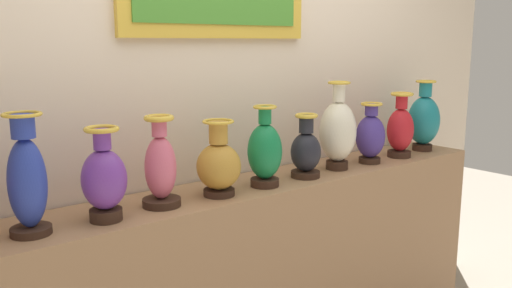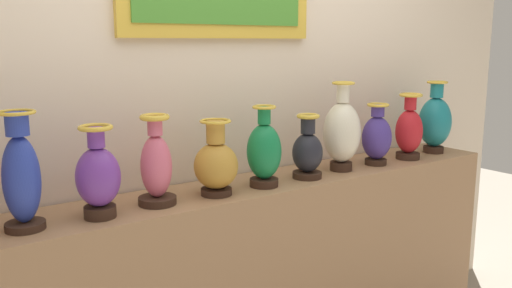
# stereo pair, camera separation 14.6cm
# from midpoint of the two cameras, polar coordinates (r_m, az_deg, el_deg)

# --- Properties ---
(back_wall) EXTENTS (4.22, 0.14, 2.64)m
(back_wall) POSITION_cam_midpoint_polar(r_m,az_deg,el_deg) (2.57, -5.16, 3.60)
(back_wall) COLOR beige
(back_wall) RESTS_ON ground_plane
(vase_cobalt) EXTENTS (0.13, 0.13, 0.41)m
(vase_cobalt) POSITION_cam_midpoint_polar(r_m,az_deg,el_deg) (1.93, -25.10, -3.54)
(vase_cobalt) COLOR #382319
(vase_cobalt) RESTS_ON display_shelf
(vase_violet) EXTENTS (0.16, 0.16, 0.34)m
(vase_violet) POSITION_cam_midpoint_polar(r_m,az_deg,el_deg) (1.99, -17.83, -3.56)
(vase_violet) COLOR #382319
(vase_violet) RESTS_ON display_shelf
(vase_rose) EXTENTS (0.15, 0.15, 0.36)m
(vase_rose) POSITION_cam_midpoint_polar(r_m,az_deg,el_deg) (2.11, -12.05, -2.50)
(vase_rose) COLOR #382319
(vase_rose) RESTS_ON display_shelf
(vase_ochre) EXTENTS (0.18, 0.18, 0.32)m
(vase_ochre) POSITION_cam_midpoint_polar(r_m,az_deg,el_deg) (2.22, -5.86, -2.19)
(vase_ochre) COLOR #382319
(vase_ochre) RESTS_ON display_shelf
(vase_emerald) EXTENTS (0.15, 0.15, 0.36)m
(vase_emerald) POSITION_cam_midpoint_polar(r_m,az_deg,el_deg) (2.35, -0.78, -0.83)
(vase_emerald) COLOR #382319
(vase_emerald) RESTS_ON display_shelf
(vase_onyx) EXTENTS (0.14, 0.14, 0.30)m
(vase_onyx) POSITION_cam_midpoint_polar(r_m,az_deg,el_deg) (2.52, 3.64, -0.74)
(vase_onyx) COLOR #382319
(vase_onyx) RESTS_ON display_shelf
(vase_ivory) EXTENTS (0.18, 0.18, 0.44)m
(vase_ivory) POSITION_cam_midpoint_polar(r_m,az_deg,el_deg) (2.68, 7.12, 1.34)
(vase_ivory) COLOR #382319
(vase_ivory) RESTS_ON display_shelf
(vase_indigo) EXTENTS (0.15, 0.15, 0.32)m
(vase_indigo) POSITION_cam_midpoint_polar(r_m,az_deg,el_deg) (2.86, 10.59, 0.85)
(vase_indigo) COLOR #382319
(vase_indigo) RESTS_ON display_shelf
(vase_crimson) EXTENTS (0.15, 0.15, 0.36)m
(vase_crimson) POSITION_cam_midpoint_polar(r_m,az_deg,el_deg) (3.04, 13.72, 1.54)
(vase_crimson) COLOR #382319
(vase_crimson) RESTS_ON display_shelf
(vase_teal) EXTENTS (0.18, 0.18, 0.41)m
(vase_teal) POSITION_cam_midpoint_polar(r_m,az_deg,el_deg) (3.26, 16.13, 2.48)
(vase_teal) COLOR #382319
(vase_teal) RESTS_ON display_shelf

